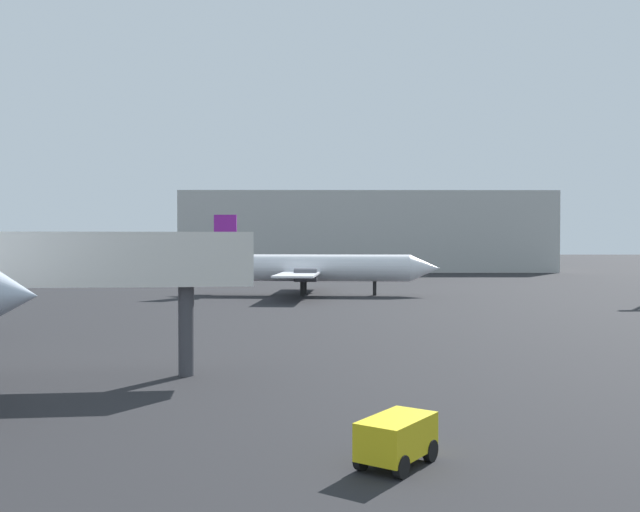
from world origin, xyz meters
name	(u,v)px	position (x,y,z in m)	size (l,w,h in m)	color
airplane_far_left	(311,268)	(-1.27, 70.19, 3.00)	(27.87, 23.50, 8.92)	white
baggage_cart	(397,438)	(1.29, 10.75, 0.76)	(2.44, 2.71, 1.30)	gold
terminal_building	(364,232)	(9.37, 137.61, 7.75)	(71.63, 26.92, 15.49)	#B7B7B2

